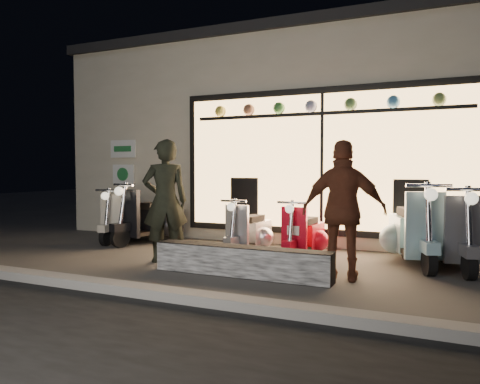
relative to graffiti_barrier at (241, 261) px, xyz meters
The scene contains 12 objects.
ground 0.78m from the graffiti_barrier, 120.37° to the left, with size 40.00×40.00×0.00m, color #383533.
kerb 1.41m from the graffiti_barrier, 105.76° to the right, with size 40.00×0.25×0.12m, color slate.
shop_building 5.96m from the graffiti_barrier, 93.83° to the left, with size 10.20×6.23×4.20m.
graffiti_barrier is the anchor object (origin of this frame).
scooter_silver 1.72m from the graffiti_barrier, 108.82° to the left, with size 0.46×1.26×0.90m.
scooter_red 1.70m from the graffiti_barrier, 76.80° to the left, with size 0.45×1.26×0.90m.
scooter_black 3.31m from the graffiti_barrier, 144.63° to the left, with size 0.78×1.55×1.10m.
scooter_cream 3.86m from the graffiti_barrier, 150.55° to the left, with size 0.55×1.40×1.00m.
scooter_blue 2.74m from the graffiti_barrier, 42.51° to the left, with size 0.87×1.64×1.18m.
scooter_grey 3.13m from the graffiti_barrier, 35.38° to the left, with size 0.78×1.59×1.14m.
man 1.69m from the graffiti_barrier, 164.41° to the left, with size 0.68×0.45×1.87m, color black.
woman 1.50m from the graffiti_barrier, 14.08° to the left, with size 1.05×0.44×1.80m, color brown.
Camera 1 is at (2.89, -6.26, 1.44)m, focal length 35.00 mm.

